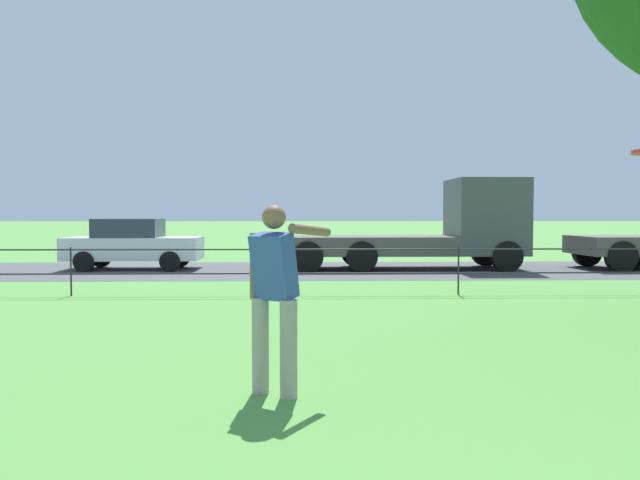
{
  "coord_description": "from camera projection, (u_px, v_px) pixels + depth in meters",
  "views": [
    {
      "loc": [
        -1.26,
        0.31,
        1.68
      ],
      "look_at": [
        -0.99,
        9.82,
        1.29
      ],
      "focal_mm": 35.76,
      "sensor_mm": 36.0,
      "label": 1
    }
  ],
  "objects": [
    {
      "name": "street_strip",
      "position": [
        344.0,
        270.0,
        19.18
      ],
      "size": [
        80.0,
        6.3,
        0.01
      ],
      "primitive_type": "cube",
      "color": "#4C4C51",
      "rests_on": "ground"
    },
    {
      "name": "park_fence",
      "position": [
        363.0,
        263.0,
        13.23
      ],
      "size": [
        36.1,
        0.04,
        1.0
      ],
      "color": "#232328",
      "rests_on": "ground"
    },
    {
      "name": "person_thrower",
      "position": [
        275.0,
        293.0,
        5.88
      ],
      "size": [
        0.78,
        0.67,
        1.76
      ],
      "color": "gray",
      "rests_on": "ground"
    },
    {
      "name": "car_white_left",
      "position": [
        133.0,
        244.0,
        19.31
      ],
      "size": [
        4.01,
        1.84,
        1.54
      ],
      "color": "silver",
      "rests_on": "ground"
    },
    {
      "name": "flatbed_truck_right",
      "position": [
        438.0,
        229.0,
        19.44
      ],
      "size": [
        7.32,
        2.46,
        2.75
      ],
      "color": "#4C4C51",
      "rests_on": "ground"
    }
  ]
}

